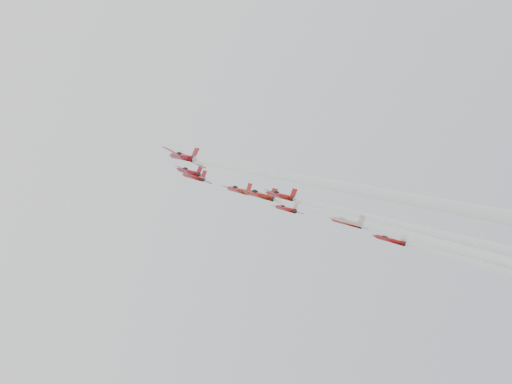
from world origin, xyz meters
TOP-DOWN VIEW (x-y plane):
  - jet_lead at (-3.30, 26.20)m, footprint 10.55×13.19m
  - jet_row2_left at (-11.98, 13.22)m, footprint 9.08×11.35m
  - jet_row2_center at (1.64, 11.78)m, footprint 10.36×12.96m
  - jet_row2_right at (17.56, 12.84)m, footprint 9.81×12.27m
  - jet_center at (0.27, -40.66)m, footprint 10.43×94.32m
  - jet_rear_farleft at (-30.41, -53.54)m, footprint 8.99×81.29m
  - jet_rear_left at (-8.69, -51.57)m, footprint 8.43×76.27m

SIDE VIEW (x-z plane):
  - jet_rear_farleft at x=-30.41m, z-range 71.50..127.72m
  - jet_rear_left at x=-8.69m, z-range 74.59..127.33m
  - jet_center at x=0.27m, z-range 75.82..141.05m
  - jet_row2_center at x=1.64m, z-range 139.82..149.08m
  - jet_row2_right at x=17.56m, z-range 140.79..149.56m
  - jet_row2_left at x=-11.98m, z-range 141.37..149.49m
  - jet_lead at x=-3.30m, z-range 149.62..159.05m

